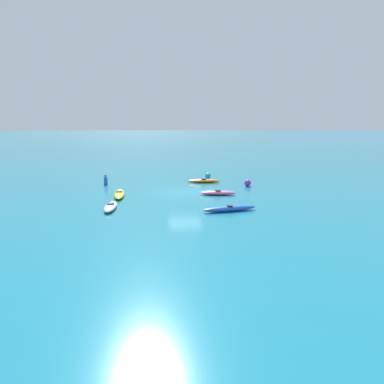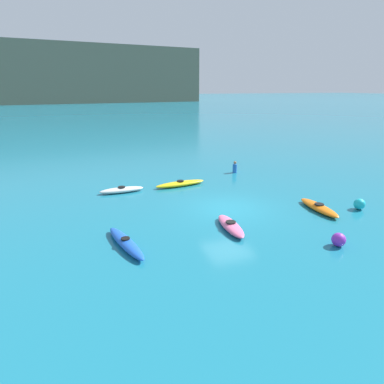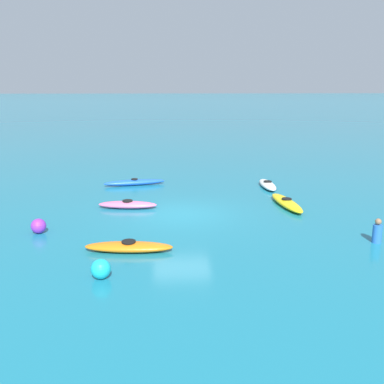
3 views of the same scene
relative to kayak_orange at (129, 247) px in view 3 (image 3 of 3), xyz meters
The scene contains 9 objects.
ground_plane 4.66m from the kayak_orange, 155.85° to the left, with size 600.00×600.00×0.00m, color #19728C.
kayak_orange is the anchor object (origin of this frame).
kayak_yellow 8.58m from the kayak_orange, 128.17° to the left, with size 3.45×1.06×0.37m.
kayak_blue 10.11m from the kayak_orange, behind, with size 1.23×3.42×0.37m.
kayak_pink 5.40m from the kayak_orange, behind, with size 0.98×2.69×0.37m.
kayak_white 11.30m from the kayak_orange, 143.48° to the left, with size 2.66×0.71×0.37m.
buoy_purple 4.08m from the kayak_orange, 120.67° to the right, with size 0.56×0.56×0.56m, color purple.
buoy_cyan 2.18m from the kayak_orange, 16.69° to the right, with size 0.58×0.58×0.58m, color #19B7C6.
person_near_shore 8.63m from the kayak_orange, 92.37° to the left, with size 0.37×0.37×0.88m.
Camera 3 is at (18.20, -0.61, 5.37)m, focal length 41.43 mm.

